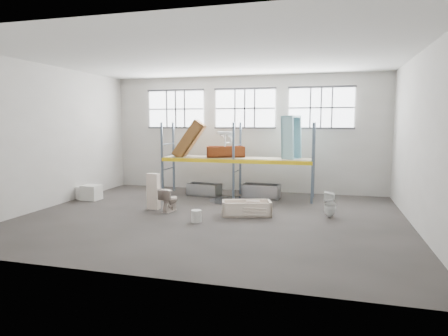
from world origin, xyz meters
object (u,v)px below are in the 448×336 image
(blue_tub_upright, at_px, (291,138))
(carton_near, at_px, (91,192))
(bathtub_beige, at_px, (246,208))
(toilet_white, at_px, (330,204))
(cistern_tall, at_px, (153,191))
(steel_tub_right, at_px, (261,191))
(toilet_beige, at_px, (169,200))
(bucket, at_px, (196,216))
(steel_tub_left, at_px, (204,189))
(rust_tub_flat, at_px, (225,152))

(blue_tub_upright, xyz_separation_m, carton_near, (-7.48, -2.24, -2.11))
(bathtub_beige, height_order, toilet_white, toilet_white)
(cistern_tall, distance_m, steel_tub_right, 4.45)
(bathtub_beige, distance_m, toilet_white, 2.67)
(toilet_beige, relative_size, carton_near, 1.21)
(blue_tub_upright, xyz_separation_m, bucket, (-2.40, -4.38, -2.21))
(steel_tub_right, bearing_deg, blue_tub_upright, 4.31)
(cistern_tall, bearing_deg, carton_near, 166.63)
(toilet_beige, bearing_deg, steel_tub_left, -88.37)
(rust_tub_flat, bearing_deg, bucket, -86.78)
(carton_near, bearing_deg, cistern_tall, -15.55)
(cistern_tall, bearing_deg, toilet_white, 6.04)
(toilet_white, bearing_deg, bucket, -64.33)
(bathtub_beige, height_order, bucket, bathtub_beige)
(toilet_white, bearing_deg, steel_tub_right, -131.96)
(toilet_beige, xyz_separation_m, carton_near, (-3.72, 1.03, -0.12))
(rust_tub_flat, bearing_deg, toilet_white, -32.31)
(toilet_beige, distance_m, bucket, 1.77)
(bucket, bearing_deg, cistern_tall, 147.47)
(rust_tub_flat, bearing_deg, toilet_beige, -109.20)
(bathtub_beige, relative_size, steel_tub_right, 1.07)
(bucket, bearing_deg, rust_tub_flat, 93.22)
(cistern_tall, height_order, carton_near, cistern_tall)
(steel_tub_right, distance_m, blue_tub_upright, 2.42)
(steel_tub_right, xyz_separation_m, rust_tub_flat, (-1.48, 0.03, 1.55))
(steel_tub_left, distance_m, bucket, 4.28)
(steel_tub_left, relative_size, carton_near, 2.04)
(toilet_beige, bearing_deg, steel_tub_right, -122.77)
(cistern_tall, bearing_deg, steel_tub_right, 44.79)
(toilet_white, relative_size, steel_tub_left, 0.61)
(steel_tub_left, xyz_separation_m, bucket, (1.10, -4.14, -0.07))
(bathtub_beige, bearing_deg, toilet_white, -7.41)
(cistern_tall, xyz_separation_m, rust_tub_flat, (1.78, 3.03, 1.19))
(toilet_beige, bearing_deg, carton_near, -9.03)
(toilet_white, relative_size, steel_tub_right, 0.56)
(bucket, bearing_deg, carton_near, 157.14)
(toilet_beige, xyz_separation_m, bucket, (1.36, -1.11, -0.22))
(steel_tub_left, distance_m, blue_tub_upright, 4.11)
(toilet_beige, distance_m, cistern_tall, 0.72)
(bathtub_beige, distance_m, cistern_tall, 3.33)
(steel_tub_left, bearing_deg, blue_tub_upright, 3.93)
(bathtub_beige, bearing_deg, cistern_tall, 162.81)
(toilet_beige, distance_m, carton_near, 3.86)
(cistern_tall, relative_size, blue_tub_upright, 0.72)
(cistern_tall, relative_size, bucket, 3.42)
(carton_near, bearing_deg, blue_tub_upright, 16.67)
(rust_tub_flat, height_order, blue_tub_upright, blue_tub_upright)
(bathtub_beige, xyz_separation_m, blue_tub_upright, (1.11, 3.12, 2.16))
(bucket, bearing_deg, steel_tub_right, 73.88)
(blue_tub_upright, distance_m, bucket, 5.46)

